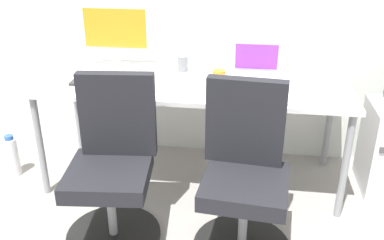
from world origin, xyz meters
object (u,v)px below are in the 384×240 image
at_px(office_chair_right, 244,178).
at_px(desktop_monitor, 116,32).
at_px(water_bottle_on_floor, 12,156).
at_px(office_chair_left, 113,169).
at_px(coffee_mug, 219,77).
at_px(open_laptop, 256,70).

height_order(office_chair_right, desktop_monitor, desktop_monitor).
bearing_deg(water_bottle_on_floor, office_chair_left, -29.11).
relative_size(desktop_monitor, coffee_mug, 5.22).
bearing_deg(desktop_monitor, coffee_mug, -19.54).
bearing_deg(desktop_monitor, open_laptop, -6.42).
distance_m(desktop_monitor, open_laptop, 0.99).
xyz_separation_m(office_chair_left, desktop_monitor, (-0.20, 0.87, 0.55)).
relative_size(water_bottle_on_floor, open_laptop, 1.00).
bearing_deg(office_chair_right, open_laptop, 87.28).
relative_size(office_chair_right, desktop_monitor, 1.96).
distance_m(office_chair_right, open_laptop, 0.84).
xyz_separation_m(office_chair_left, water_bottle_on_floor, (-0.91, 0.51, -0.28)).
bearing_deg(office_chair_right, office_chair_left, 180.00).
relative_size(office_chair_right, open_laptop, 3.03).
height_order(open_laptop, coffee_mug, open_laptop).
height_order(office_chair_left, coffee_mug, office_chair_left).
relative_size(open_laptop, coffee_mug, 3.37).
relative_size(desktop_monitor, open_laptop, 1.55).
xyz_separation_m(office_chair_right, desktop_monitor, (-0.93, 0.87, 0.55)).
relative_size(office_chair_left, office_chair_right, 1.00).
height_order(office_chair_left, open_laptop, open_laptop).
xyz_separation_m(desktop_monitor, open_laptop, (0.96, -0.11, -0.19)).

